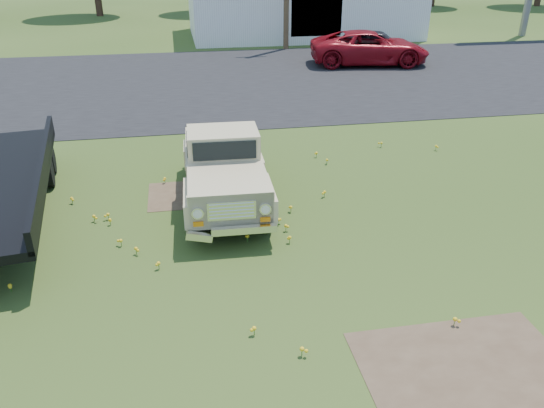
{
  "coord_description": "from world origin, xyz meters",
  "views": [
    {
      "loc": [
        -2.22,
        -8.13,
        5.41
      ],
      "look_at": [
        -0.58,
        1.0,
        0.82
      ],
      "focal_mm": 35.0,
      "sensor_mm": 36.0,
      "label": 1
    }
  ],
  "objects": [
    {
      "name": "red_pickup",
      "position": [
        7.16,
        17.12,
        0.79
      ],
      "size": [
        6.01,
        3.39,
        1.59
      ],
      "primitive_type": "imported",
      "rotation": [
        0.0,
        0.0,
        1.43
      ],
      "color": "maroon",
      "rests_on": "ground"
    },
    {
      "name": "ground",
      "position": [
        0.0,
        0.0,
        0.0
      ],
      "size": [
        140.0,
        140.0,
        0.0
      ],
      "primitive_type": "plane",
      "color": "#2E4516",
      "rests_on": "ground"
    },
    {
      "name": "dirt_patch_a",
      "position": [
        1.5,
        -3.0,
        0.0
      ],
      "size": [
        3.0,
        2.0,
        0.01
      ],
      "primitive_type": "cube",
      "color": "#503B2A",
      "rests_on": "ground"
    },
    {
      "name": "asphalt_lot",
      "position": [
        0.0,
        15.0,
        0.0
      ],
      "size": [
        90.0,
        14.0,
        0.02
      ],
      "primitive_type": "cube",
      "color": "black",
      "rests_on": "ground"
    },
    {
      "name": "dark_sedan",
      "position": [
        7.97,
        18.44,
        0.73
      ],
      "size": [
        4.59,
        2.98,
        1.45
      ],
      "primitive_type": "imported",
      "rotation": [
        0.0,
        0.0,
        1.25
      ],
      "color": "black",
      "rests_on": "ground"
    },
    {
      "name": "vintage_pickup_truck",
      "position": [
        -1.32,
        2.99,
        0.87
      ],
      "size": [
        2.01,
        4.84,
        1.73
      ],
      "primitive_type": null,
      "rotation": [
        0.0,
        0.0,
        -0.03
      ],
      "color": "tan",
      "rests_on": "ground"
    },
    {
      "name": "dirt_patch_b",
      "position": [
        -2.0,
        3.5,
        0.0
      ],
      "size": [
        2.2,
        1.6,
        0.01
      ],
      "primitive_type": "cube",
      "color": "#503B2A",
      "rests_on": "ground"
    },
    {
      "name": "commercial_building",
      "position": [
        6.0,
        26.99,
        2.1
      ],
      "size": [
        14.2,
        8.2,
        4.15
      ],
      "color": "silver",
      "rests_on": "ground"
    }
  ]
}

